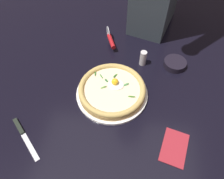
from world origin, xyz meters
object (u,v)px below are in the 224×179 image
(side_bowl, at_px, (175,64))
(pizza_cutter, at_px, (110,39))
(folded_napkin, at_px, (174,147))
(table_knife, at_px, (22,132))
(pepper_shaker, at_px, (143,58))
(pizza, at_px, (112,89))

(side_bowl, relative_size, pizza_cutter, 0.72)
(pizza_cutter, bearing_deg, folded_napkin, -59.37)
(table_knife, distance_m, pepper_shaker, 0.63)
(pizza, xyz_separation_m, side_bowl, (0.28, 0.21, -0.02))
(pepper_shaker, bearing_deg, pizza_cutter, 145.55)
(folded_napkin, height_order, pepper_shaker, pepper_shaker)
(folded_napkin, xyz_separation_m, pepper_shaker, (-0.14, 0.42, 0.03))
(pizza_cutter, distance_m, folded_napkin, 0.63)
(pizza_cutter, bearing_deg, table_knife, -115.20)
(pizza_cutter, relative_size, pepper_shaker, 1.97)
(pizza_cutter, relative_size, table_knife, 0.94)
(side_bowl, xyz_separation_m, folded_napkin, (-0.02, -0.43, -0.01))
(pizza_cutter, height_order, folded_napkin, pizza_cutter)
(folded_napkin, bearing_deg, pizza, 141.18)
(folded_napkin, relative_size, pepper_shaker, 1.81)
(table_knife, distance_m, folded_napkin, 0.59)
(side_bowl, bearing_deg, folded_napkin, -92.22)
(pizza_cutter, distance_m, table_knife, 0.63)
(table_knife, bearing_deg, pizza, 36.36)
(pizza, distance_m, table_knife, 0.40)
(side_bowl, distance_m, pepper_shaker, 0.16)
(table_knife, bearing_deg, folded_napkin, 2.26)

